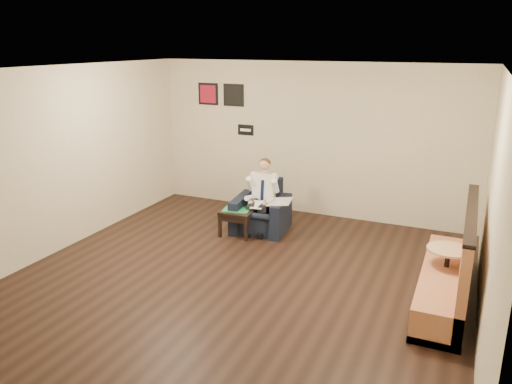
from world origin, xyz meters
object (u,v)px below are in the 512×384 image
at_px(seated_man, 259,200).
at_px(banquette, 447,255).
at_px(smartphone, 245,207).
at_px(coffee_mug, 251,206).
at_px(side_table, 239,222).
at_px(green_folder, 237,209).
at_px(cafe_table, 446,272).
at_px(armchair, 261,207).

distance_m(seated_man, banquette, 3.26).
xyz_separation_m(seated_man, smartphone, (-0.23, -0.06, -0.14)).
bearing_deg(coffee_mug, seated_man, 41.44).
relative_size(coffee_mug, smartphone, 0.68).
xyz_separation_m(side_table, coffee_mug, (0.17, 0.12, 0.26)).
xyz_separation_m(green_folder, cafe_table, (3.36, -0.84, -0.12)).
height_order(seated_man, green_folder, seated_man).
xyz_separation_m(coffee_mug, banquette, (3.15, -1.09, 0.12)).
xyz_separation_m(smartphone, banquette, (3.27, -1.12, 0.16)).
bearing_deg(seated_man, green_folder, -148.73).
xyz_separation_m(seated_man, green_folder, (-0.31, -0.23, -0.14)).
bearing_deg(seated_man, armchair, 90.00).
height_order(green_folder, banquette, banquette).
height_order(seated_man, coffee_mug, seated_man).
bearing_deg(green_folder, cafe_table, -14.10).
distance_m(seated_man, coffee_mug, 0.17).
bearing_deg(green_folder, smartphone, 67.58).
bearing_deg(smartphone, green_folder, -103.96).
bearing_deg(cafe_table, seated_man, 160.55).
distance_m(armchair, side_table, 0.47).
relative_size(armchair, smartphone, 6.50).
xyz_separation_m(armchair, smartphone, (-0.22, -0.17, 0.01)).
bearing_deg(banquette, cafe_table, 84.45).
relative_size(seated_man, green_folder, 2.68).
relative_size(green_folder, cafe_table, 0.67).
bearing_deg(seated_man, coffee_mug, -144.79).
bearing_deg(smartphone, seated_man, 22.43).
distance_m(coffee_mug, banquette, 3.33).
xyz_separation_m(smartphone, cafe_table, (3.28, -1.02, -0.11)).
bearing_deg(armchair, cafe_table, -27.44).
xyz_separation_m(seated_man, banquette, (3.04, -1.18, 0.02)).
bearing_deg(side_table, banquette, -16.24).
bearing_deg(smartphone, coffee_mug, -7.10).
bearing_deg(coffee_mug, green_folder, -144.77).
height_order(seated_man, smartphone, seated_man).
bearing_deg(coffee_mug, side_table, -144.77).
bearing_deg(coffee_mug, cafe_table, -17.32).
height_order(coffee_mug, cafe_table, cafe_table).
distance_m(green_folder, smartphone, 0.19).
bearing_deg(coffee_mug, armchair, 65.37).
relative_size(armchair, coffee_mug, 9.58).
xyz_separation_m(armchair, seated_man, (0.01, -0.11, 0.16)).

